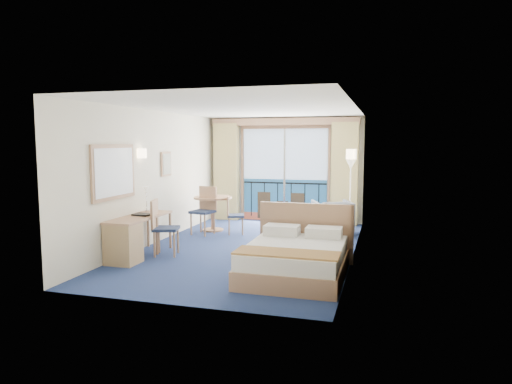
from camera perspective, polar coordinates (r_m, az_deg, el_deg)
name	(u,v)px	position (r m, az deg, el deg)	size (l,w,h in m)	color
floor	(249,248)	(8.97, -0.92, -7.03)	(6.50, 6.50, 0.00)	navy
room_walls	(249,157)	(8.74, -0.94, 4.39)	(4.04, 6.54, 2.72)	white
balcony_door	(284,178)	(11.89, 3.55, 1.80)	(2.36, 0.03, 2.52)	navy
curtain_left	(226,172)	(12.16, -3.71, 2.53)	(0.65, 0.22, 2.55)	#CBBB70
curtain_right	(345,174)	(11.50, 11.01, 2.22)	(0.65, 0.22, 2.55)	#CBBB70
pelmet	(284,122)	(11.75, 3.51, 8.77)	(3.80, 0.25, 0.18)	#A67E5A
mirror	(114,172)	(8.22, -17.35, 2.40)	(0.05, 1.25, 0.95)	#A67E5A
wall_print	(166,164)	(9.91, -11.16, 3.46)	(0.04, 0.42, 0.52)	#A67E5A
sconce_left	(142,153)	(8.96, -14.08, 4.71)	(0.18, 0.18, 0.18)	#FFE2B2
sconce_right	(351,154)	(8.23, 11.82, 4.64)	(0.18, 0.18, 0.18)	#FFE2B2
bed	(296,258)	(7.13, 4.99, -8.20)	(1.62, 1.93, 1.02)	#A67E5A
nightstand	(339,240)	(8.46, 10.39, -5.98)	(0.44, 0.42, 0.57)	tan
phone	(339,223)	(8.43, 10.37, -3.80)	(0.16, 0.12, 0.07)	white
armchair	(332,217)	(10.48, 9.50, -3.08)	(0.81, 0.83, 0.76)	#444852
floor_lamp	(351,178)	(10.57, 11.74, 1.74)	(0.23, 0.23, 1.65)	silver
desk	(127,239)	(8.20, -15.82, -5.64)	(0.54, 1.57, 0.73)	#A67E5A
desk_chair	(161,224)	(8.50, -11.77, -3.94)	(0.55, 0.54, 1.02)	#1D2845
folder	(142,215)	(8.57, -14.02, -2.75)	(0.32, 0.24, 0.03)	black
desk_lamp	(146,194)	(8.91, -13.57, -0.23)	(0.12, 0.12, 0.47)	silver
round_table	(213,205)	(10.67, -5.42, -1.62)	(0.89, 0.89, 0.80)	#A67E5A
table_chair_a	(232,212)	(10.26, -2.97, -2.57)	(0.48, 0.47, 0.87)	#1D2845
table_chair_b	(205,207)	(10.33, -6.40, -1.91)	(0.55, 0.56, 1.07)	#1D2845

